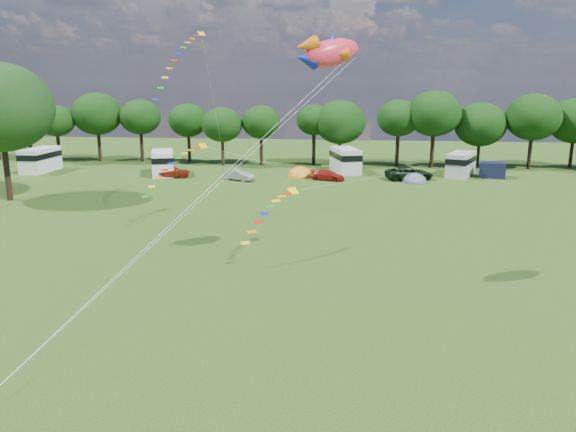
# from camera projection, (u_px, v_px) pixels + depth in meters

# --- Properties ---
(ground_plane) EXTENTS (180.00, 180.00, 0.00)m
(ground_plane) POSITION_uv_depth(u_px,v_px,m) (267.00, 344.00, 25.09)
(ground_plane) COLOR black
(ground_plane) RESTS_ON ground
(tree_line) EXTENTS (102.98, 10.98, 10.27)m
(tree_line) POSITION_uv_depth(u_px,v_px,m) (367.00, 120.00, 76.11)
(tree_line) COLOR black
(tree_line) RESTS_ON ground
(car_a) EXTENTS (4.91, 2.81, 1.54)m
(car_a) POSITION_uv_depth(u_px,v_px,m) (171.00, 171.00, 68.26)
(car_a) COLOR #9A2610
(car_a) RESTS_ON ground
(car_b) EXTENTS (3.84, 2.69, 1.27)m
(car_b) POSITION_uv_depth(u_px,v_px,m) (239.00, 175.00, 66.35)
(car_b) COLOR gray
(car_b) RESTS_ON ground
(car_c) EXTENTS (4.26, 2.83, 1.18)m
(car_c) POSITION_uv_depth(u_px,v_px,m) (328.00, 175.00, 66.45)
(car_c) COLOR maroon
(car_c) RESTS_ON ground
(car_d) EXTENTS (6.19, 3.95, 1.56)m
(car_d) POSITION_uv_depth(u_px,v_px,m) (409.00, 173.00, 66.74)
(car_d) COLOR black
(car_d) RESTS_ON ground
(campervan_a) EXTENTS (2.71, 6.25, 3.05)m
(campervan_a) POSITION_uv_depth(u_px,v_px,m) (40.00, 159.00, 72.45)
(campervan_a) COLOR white
(campervan_a) RESTS_ON ground
(campervan_b) EXTENTS (4.43, 6.64, 3.01)m
(campervan_b) POSITION_uv_depth(u_px,v_px,m) (163.00, 162.00, 70.04)
(campervan_b) COLOR white
(campervan_b) RESTS_ON ground
(campervan_c) EXTENTS (4.36, 6.81, 3.09)m
(campervan_c) POSITION_uv_depth(u_px,v_px,m) (345.00, 159.00, 71.94)
(campervan_c) COLOR silver
(campervan_c) RESTS_ON ground
(campervan_d) EXTENTS (4.61, 6.41, 2.89)m
(campervan_d) POSITION_uv_depth(u_px,v_px,m) (461.00, 163.00, 69.27)
(campervan_d) COLOR #B6B6B8
(campervan_d) RESTS_ON ground
(tent_orange) EXTENTS (3.18, 3.48, 2.49)m
(tent_orange) POSITION_uv_depth(u_px,v_px,m) (300.00, 176.00, 69.06)
(tent_orange) COLOR orange
(tent_orange) RESTS_ON ground
(tent_greyblue) EXTENTS (2.88, 3.15, 2.14)m
(tent_greyblue) POSITION_uv_depth(u_px,v_px,m) (414.00, 182.00, 65.18)
(tent_greyblue) COLOR #4A5A68
(tent_greyblue) RESTS_ON ground
(awning_navy) EXTENTS (3.44, 3.01, 1.86)m
(awning_navy) POSITION_uv_depth(u_px,v_px,m) (492.00, 170.00, 68.25)
(awning_navy) COLOR black
(awning_navy) RESTS_ON ground
(fish_kite) EXTENTS (4.10, 3.43, 2.29)m
(fish_kite) POSITION_uv_depth(u_px,v_px,m) (327.00, 53.00, 30.70)
(fish_kite) COLOR #EA2A41
(fish_kite) RESTS_ON ground
(streamer_kite_a) EXTENTS (3.35, 5.58, 5.76)m
(streamer_kite_a) POSITION_uv_depth(u_px,v_px,m) (182.00, 54.00, 47.50)
(streamer_kite_a) COLOR yellow
(streamer_kite_a) RESTS_ON ground
(streamer_kite_b) EXTENTS (4.30, 4.68, 3.80)m
(streamer_kite_b) POSITION_uv_depth(u_px,v_px,m) (180.00, 161.00, 44.96)
(streamer_kite_b) COLOR #F1BA00
(streamer_kite_b) RESTS_ON ground
(streamer_kite_c) EXTENTS (3.25, 4.98, 2.83)m
(streamer_kite_c) POSITION_uv_depth(u_px,v_px,m) (274.00, 207.00, 36.92)
(streamer_kite_c) COLOR #FFE200
(streamer_kite_c) RESTS_ON ground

